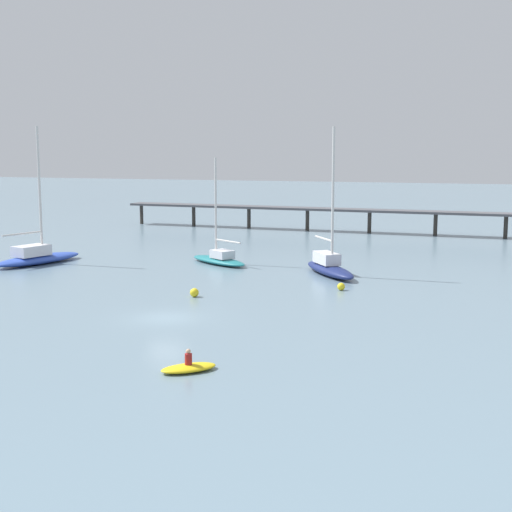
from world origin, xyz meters
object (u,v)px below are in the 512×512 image
object	(u,v)px
pier	(450,203)
sailboat_blue	(37,256)
sailboat_navy	(329,265)
mooring_buoy_outer	(194,293)
dinghy_yellow	(189,367)
sailboat_teal	(219,258)
mooring_buoy_near	(341,287)

from	to	relation	value
pier	sailboat_blue	distance (m)	50.66
pier	sailboat_navy	distance (m)	33.91
sailboat_blue	sailboat_navy	world-z (taller)	sailboat_blue
sailboat_navy	mooring_buoy_outer	bearing A→B (deg)	-120.23
dinghy_yellow	mooring_buoy_outer	distance (m)	18.22
sailboat_teal	mooring_buoy_near	distance (m)	16.54
pier	mooring_buoy_near	world-z (taller)	pier
sailboat_teal	sailboat_navy	size ratio (longest dim) A/B	0.79
sailboat_blue	sailboat_teal	bearing A→B (deg)	18.35
sailboat_teal	mooring_buoy_near	size ratio (longest dim) A/B	16.80
sailboat_teal	sailboat_navy	distance (m)	11.59
sailboat_blue	mooring_buoy_near	world-z (taller)	sailboat_blue
sailboat_blue	sailboat_teal	size ratio (longest dim) A/B	1.29
sailboat_navy	mooring_buoy_outer	size ratio (longest dim) A/B	19.28
sailboat_blue	sailboat_navy	xyz separation A→B (m)	(27.80, 2.90, 0.06)
sailboat_blue	dinghy_yellow	bearing A→B (deg)	-44.01
mooring_buoy_outer	mooring_buoy_near	bearing A→B (deg)	31.32
sailboat_navy	mooring_buoy_near	world-z (taller)	sailboat_navy
sailboat_navy	pier	bearing A→B (deg)	76.30
sailboat_navy	mooring_buoy_near	bearing A→B (deg)	-69.62
sailboat_navy	dinghy_yellow	distance (m)	29.42
dinghy_yellow	mooring_buoy_near	size ratio (longest dim) A/B	4.88
sailboat_teal	mooring_buoy_outer	bearing A→B (deg)	-75.31
sailboat_navy	dinghy_yellow	bearing A→B (deg)	-90.71
pier	dinghy_yellow	distance (m)	62.88
dinghy_yellow	sailboat_blue	bearing A→B (deg)	135.99
pier	sailboat_teal	distance (m)	36.02
sailboat_teal	pier	bearing A→B (deg)	57.44
pier	mooring_buoy_near	xyz separation A→B (m)	(-5.54, -39.40, -3.89)
pier	sailboat_blue	size ratio (longest dim) A/B	4.71
pier	sailboat_blue	world-z (taller)	sailboat_blue
sailboat_navy	mooring_buoy_near	size ratio (longest dim) A/B	21.24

